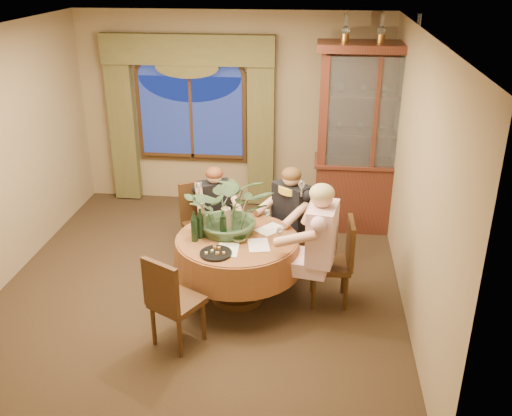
# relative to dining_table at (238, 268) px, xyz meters

# --- Properties ---
(floor) EXTENTS (5.00, 5.00, 0.00)m
(floor) POSITION_rel_dining_table_xyz_m (-0.45, 0.25, -0.38)
(floor) COLOR black
(floor) RESTS_ON ground
(wall_back) EXTENTS (4.50, 0.00, 4.50)m
(wall_back) POSITION_rel_dining_table_xyz_m (-0.45, 2.75, 1.02)
(wall_back) COLOR #8A734E
(wall_back) RESTS_ON ground
(wall_right) EXTENTS (0.00, 5.00, 5.00)m
(wall_right) POSITION_rel_dining_table_xyz_m (1.80, 0.25, 1.02)
(wall_right) COLOR #8A734E
(wall_right) RESTS_ON ground
(ceiling) EXTENTS (5.00, 5.00, 0.00)m
(ceiling) POSITION_rel_dining_table_xyz_m (-0.45, 0.25, 2.42)
(ceiling) COLOR white
(ceiling) RESTS_ON wall_back
(window) EXTENTS (1.62, 0.10, 1.32)m
(window) POSITION_rel_dining_table_xyz_m (-1.05, 2.68, 0.92)
(window) COLOR navy
(window) RESTS_ON wall_back
(arched_transom) EXTENTS (1.60, 0.06, 0.44)m
(arched_transom) POSITION_rel_dining_table_xyz_m (-1.05, 2.68, 1.71)
(arched_transom) COLOR navy
(arched_transom) RESTS_ON wall_back
(drapery_left) EXTENTS (0.38, 0.14, 2.32)m
(drapery_left) POSITION_rel_dining_table_xyz_m (-2.08, 2.63, 0.80)
(drapery_left) COLOR #4A4724
(drapery_left) RESTS_ON floor
(drapery_right) EXTENTS (0.38, 0.14, 2.32)m
(drapery_right) POSITION_rel_dining_table_xyz_m (-0.02, 2.63, 0.80)
(drapery_right) COLOR #4A4724
(drapery_right) RESTS_ON floor
(swag_valance) EXTENTS (2.45, 0.16, 0.42)m
(swag_valance) POSITION_rel_dining_table_xyz_m (-1.05, 2.60, 1.90)
(swag_valance) COLOR #4A4724
(swag_valance) RESTS_ON wall_back
(dining_table) EXTENTS (1.66, 1.66, 0.75)m
(dining_table) POSITION_rel_dining_table_xyz_m (0.00, 0.00, 0.00)
(dining_table) COLOR maroon
(dining_table) RESTS_ON floor
(china_cabinet) EXTENTS (1.54, 0.60, 2.49)m
(china_cabinet) POSITION_rel_dining_table_xyz_m (1.51, 2.00, 0.87)
(china_cabinet) COLOR #3C1810
(china_cabinet) RESTS_ON floor
(oil_lamp_left) EXTENTS (0.11, 0.11, 0.34)m
(oil_lamp_left) POSITION_rel_dining_table_xyz_m (1.07, 2.00, 2.29)
(oil_lamp_left) COLOR #A5722D
(oil_lamp_left) RESTS_ON china_cabinet
(oil_lamp_center) EXTENTS (0.11, 0.11, 0.34)m
(oil_lamp_center) POSITION_rel_dining_table_xyz_m (1.51, 2.00, 2.29)
(oil_lamp_center) COLOR #A5722D
(oil_lamp_center) RESTS_ON china_cabinet
(oil_lamp_right) EXTENTS (0.11, 0.11, 0.34)m
(oil_lamp_right) POSITION_rel_dining_table_xyz_m (1.94, 2.00, 2.29)
(oil_lamp_right) COLOR #A5722D
(oil_lamp_right) RESTS_ON china_cabinet
(chair_right) EXTENTS (0.44, 0.44, 0.96)m
(chair_right) POSITION_rel_dining_table_xyz_m (0.99, 0.05, 0.10)
(chair_right) COLOR black
(chair_right) RESTS_ON floor
(chair_back_right) EXTENTS (0.59, 0.59, 0.96)m
(chair_back_right) POSITION_rel_dining_table_xyz_m (0.60, 0.70, 0.10)
(chair_back_right) COLOR black
(chair_back_right) RESTS_ON floor
(chair_back) EXTENTS (0.58, 0.58, 0.96)m
(chair_back) POSITION_rel_dining_table_xyz_m (-0.54, 0.82, 0.10)
(chair_back) COLOR black
(chair_back) RESTS_ON floor
(chair_front_left) EXTENTS (0.57, 0.57, 0.96)m
(chair_front_left) POSITION_rel_dining_table_xyz_m (-0.46, -0.83, 0.10)
(chair_front_left) COLOR black
(chair_front_left) RESTS_ON floor
(person_pink) EXTENTS (0.56, 0.59, 1.45)m
(person_pink) POSITION_rel_dining_table_xyz_m (0.89, -0.15, 0.35)
(person_pink) COLOR beige
(person_pink) RESTS_ON floor
(person_back) EXTENTS (0.56, 0.55, 1.22)m
(person_back) POSITION_rel_dining_table_xyz_m (-0.39, 0.86, 0.23)
(person_back) COLOR black
(person_back) RESTS_ON floor
(person_scarf) EXTENTS (0.64, 0.63, 1.32)m
(person_scarf) POSITION_rel_dining_table_xyz_m (0.54, 0.68, 0.28)
(person_scarf) COLOR black
(person_scarf) RESTS_ON floor
(stoneware_vase) EXTENTS (0.14, 0.14, 0.26)m
(stoneware_vase) POSITION_rel_dining_table_xyz_m (-0.14, 0.15, 0.51)
(stoneware_vase) COLOR #978061
(stoneware_vase) RESTS_ON dining_table
(centerpiece_plant) EXTENTS (0.93, 1.03, 0.81)m
(centerpiece_plant) POSITION_rel_dining_table_xyz_m (-0.08, 0.16, 0.98)
(centerpiece_plant) COLOR #395533
(centerpiece_plant) RESTS_ON dining_table
(olive_bowl) EXTENTS (0.15, 0.15, 0.05)m
(olive_bowl) POSITION_rel_dining_table_xyz_m (0.03, -0.08, 0.40)
(olive_bowl) COLOR #5A6136
(olive_bowl) RESTS_ON dining_table
(cheese_platter) EXTENTS (0.32, 0.32, 0.02)m
(cheese_platter) POSITION_rel_dining_table_xyz_m (-0.16, -0.39, 0.39)
(cheese_platter) COLOR black
(cheese_platter) RESTS_ON dining_table
(wine_bottle_0) EXTENTS (0.07, 0.07, 0.33)m
(wine_bottle_0) POSITION_rel_dining_table_xyz_m (-0.14, -0.07, 0.54)
(wine_bottle_0) COLOR black
(wine_bottle_0) RESTS_ON dining_table
(wine_bottle_1) EXTENTS (0.07, 0.07, 0.33)m
(wine_bottle_1) POSITION_rel_dining_table_xyz_m (-0.38, -0.04, 0.54)
(wine_bottle_1) COLOR black
(wine_bottle_1) RESTS_ON dining_table
(wine_bottle_2) EXTENTS (0.07, 0.07, 0.33)m
(wine_bottle_2) POSITION_rel_dining_table_xyz_m (-0.39, 0.10, 0.54)
(wine_bottle_2) COLOR tan
(wine_bottle_2) RESTS_ON dining_table
(wine_bottle_3) EXTENTS (0.07, 0.07, 0.33)m
(wine_bottle_3) POSITION_rel_dining_table_xyz_m (-0.43, -0.12, 0.54)
(wine_bottle_3) COLOR black
(wine_bottle_3) RESTS_ON dining_table
(tasting_paper_0) EXTENTS (0.27, 0.34, 0.00)m
(tasting_paper_0) POSITION_rel_dining_table_xyz_m (0.24, -0.15, 0.38)
(tasting_paper_0) COLOR white
(tasting_paper_0) RESTS_ON dining_table
(tasting_paper_1) EXTENTS (0.35, 0.37, 0.00)m
(tasting_paper_1) POSITION_rel_dining_table_xyz_m (0.33, 0.23, 0.38)
(tasting_paper_1) COLOR white
(tasting_paper_1) RESTS_ON dining_table
(tasting_paper_2) EXTENTS (0.22, 0.31, 0.00)m
(tasting_paper_2) POSITION_rel_dining_table_xyz_m (-0.05, -0.29, 0.38)
(tasting_paper_2) COLOR white
(tasting_paper_2) RESTS_ON dining_table
(wine_glass_person_pink) EXTENTS (0.07, 0.07, 0.18)m
(wine_glass_person_pink) POSITION_rel_dining_table_xyz_m (0.45, -0.08, 0.46)
(wine_glass_person_pink) COLOR silver
(wine_glass_person_pink) RESTS_ON dining_table
(wine_glass_person_back) EXTENTS (0.07, 0.07, 0.18)m
(wine_glass_person_back) POSITION_rel_dining_table_xyz_m (-0.19, 0.42, 0.46)
(wine_glass_person_back) COLOR silver
(wine_glass_person_back) RESTS_ON dining_table
(wine_glass_person_scarf) EXTENTS (0.07, 0.07, 0.18)m
(wine_glass_person_scarf) POSITION_rel_dining_table_xyz_m (0.28, 0.36, 0.46)
(wine_glass_person_scarf) COLOR silver
(wine_glass_person_scarf) RESTS_ON dining_table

